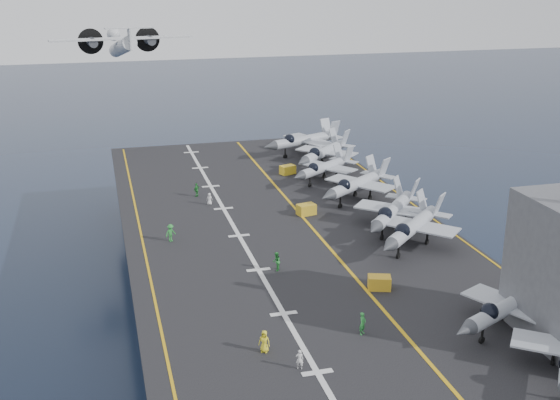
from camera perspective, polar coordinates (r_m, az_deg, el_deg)
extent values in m
plane|color=#142135|center=(87.38, 0.68, -8.92)|extent=(500.00, 500.00, 0.00)
cube|color=#56595E|center=(85.20, 0.69, -5.94)|extent=(36.00, 90.00, 10.00)
cube|color=black|center=(83.19, 0.70, -2.67)|extent=(38.00, 92.00, 0.40)
cube|color=gold|center=(83.91, 2.68, -2.34)|extent=(0.35, 90.00, 0.02)
cube|color=silver|center=(81.82, -3.35, -2.91)|extent=(0.50, 90.00, 0.02)
cube|color=gold|center=(80.56, -11.05, -3.59)|extent=(0.25, 90.00, 0.02)
cube|color=gold|center=(89.55, 12.19, -1.39)|extent=(0.25, 90.00, 0.02)
imported|color=yellow|center=(57.85, -1.28, -11.42)|extent=(1.37, 1.21, 1.90)
imported|color=silver|center=(55.74, 1.60, -12.82)|extent=(1.15, 0.94, 1.66)
imported|color=#268C33|center=(72.25, -0.30, -5.02)|extent=(1.18, 1.40, 1.99)
imported|color=#268C33|center=(80.72, -8.88, -2.65)|extent=(1.46, 1.29, 2.04)
imported|color=#268C33|center=(95.98, -6.79, 0.83)|extent=(1.35, 1.30, 1.88)
imported|color=silver|center=(92.47, -5.75, 0.09)|extent=(1.03, 0.75, 1.59)
imported|color=green|center=(60.76, 6.73, -9.93)|extent=(1.45, 1.40, 2.02)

